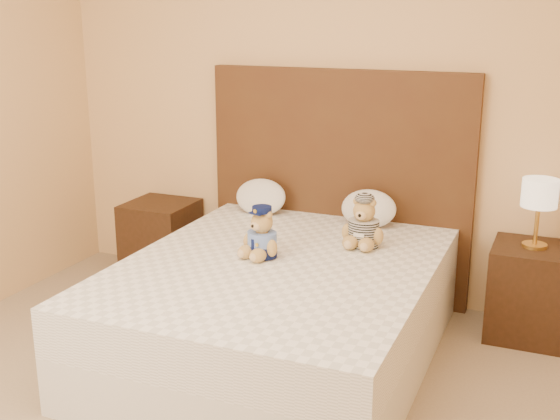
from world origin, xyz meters
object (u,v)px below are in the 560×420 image
Objects in this scene: bed at (279,310)px; pillow_left at (261,195)px; nightstand_right at (530,292)px; pillow_right at (369,207)px; teddy_police at (262,232)px; lamp at (540,197)px; teddy_prisoner at (364,222)px; nightstand_left at (161,240)px.

pillow_left reaches higher than bed.
bed and nightstand_right have the same top height.
teddy_police is at bearing -115.73° from pillow_right.
lamp is at bearing 32.62° from bed.
nightstand_left is at bearing 169.80° from teddy_prisoner.
bed is at bearing -125.47° from teddy_prisoner.
teddy_police is at bearing -151.18° from nightstand_right.
nightstand_right is (1.25, 0.80, -0.00)m from bed.
pillow_right reaches higher than nightstand_left.
lamp reaches higher than teddy_prisoner.
lamp is at bearing -0.99° from pillow_left.
pillow_left is 0.74m from pillow_right.
lamp is 1.01m from pillow_right.
lamp reaches higher than pillow_right.
nightstand_left is (-1.25, 0.80, -0.00)m from bed.
teddy_prisoner reaches higher than nightstand_right.
bed and nightstand_left have the same top height.
lamp reaches higher than nightstand_right.
bed is 5.00× the size of lamp.
nightstand_left is 1.56m from pillow_right.
teddy_police is 0.81× the size of pillow_right.
pillow_left is (0.77, 0.03, 0.40)m from nightstand_left.
teddy_prisoner reaches higher than teddy_police.
lamp is at bearing 0.00° from nightstand_left.
lamp reaches higher than pillow_left.
teddy_prisoner is at bearing 58.92° from teddy_police.
lamp is 1.14× the size of pillow_right.
nightstand_right is at bearing 32.62° from bed.
pillow_left reaches higher than nightstand_left.
bed is 1.48m from nightstand_right.
nightstand_left is 1.69m from teddy_prisoner.
nightstand_right is 1.57× the size of pillow_right.
nightstand_left is 1.94× the size of teddy_police.
pillow_left is at bearing 2.23° from nightstand_left.
nightstand_left is 1.42m from teddy_police.
nightstand_right is at bearing 0.00° from lamp.
pillow_left reaches higher than pillow_right.
bed is 0.96m from pillow_right.
bed is 1.04m from pillow_left.
lamp is at bearing 180.00° from nightstand_right.
pillow_left is (-1.73, 0.03, 0.40)m from nightstand_right.
bed is at bearing -2.88° from teddy_police.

